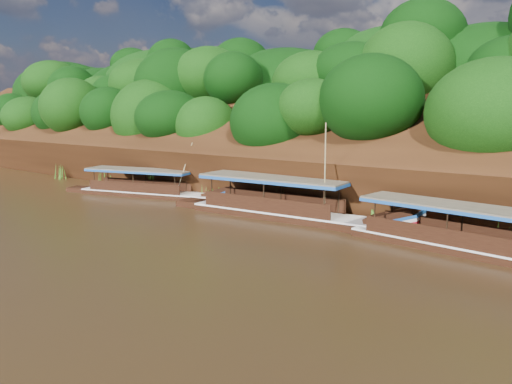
% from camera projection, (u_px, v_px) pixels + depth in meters
% --- Properties ---
extents(ground, '(160.00, 160.00, 0.00)m').
position_uv_depth(ground, '(185.00, 237.00, 27.86)').
color(ground, black).
rests_on(ground, ground).
extents(riverbank, '(120.00, 30.06, 19.40)m').
position_uv_depth(riverbank, '(365.00, 167.00, 45.28)').
color(riverbank, black).
rests_on(riverbank, ground).
extents(boat_0, '(14.67, 3.53, 5.24)m').
position_uv_depth(boat_0, '(485.00, 246.00, 24.18)').
color(boat_0, black).
rests_on(boat_0, ground).
extents(boat_1, '(15.56, 3.59, 6.80)m').
position_uv_depth(boat_1, '(294.00, 210.00, 32.23)').
color(boat_1, black).
rests_on(boat_1, ground).
extents(boat_2, '(13.98, 5.68, 4.91)m').
position_uv_depth(boat_2, '(155.00, 191.00, 40.69)').
color(boat_2, black).
rests_on(boat_2, ground).
extents(reeds, '(49.37, 2.37, 1.96)m').
position_uv_depth(reeds, '(252.00, 195.00, 36.78)').
color(reeds, '#396E1B').
rests_on(reeds, ground).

